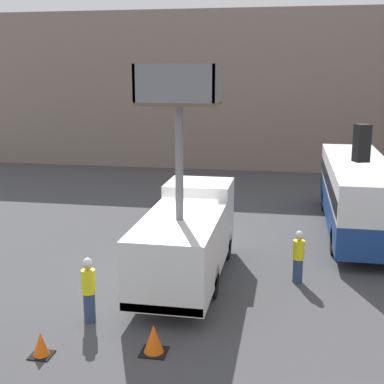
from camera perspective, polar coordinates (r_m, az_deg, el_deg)
ground_plane at (r=18.32m, az=-1.65°, el=-9.03°), size 120.00×120.00×0.00m
building_backdrop_far at (r=41.91m, az=5.66°, el=10.87°), size 44.00×10.00×10.85m
utility_truck at (r=17.49m, az=-0.52°, el=-4.42°), size 2.33×7.05×7.00m
city_bus at (r=23.96m, az=17.21°, el=0.19°), size 2.50×10.68×3.08m
road_worker_near_truck at (r=15.16m, az=-10.96°, el=-10.24°), size 0.38×0.38×1.87m
road_worker_directing at (r=17.90m, az=11.27°, el=-6.82°), size 0.38×0.38×1.76m
traffic_cone_mid_road at (r=14.04m, az=-15.82°, el=-15.44°), size 0.53×0.53×0.61m
traffic_cone_far_side at (r=13.67m, az=-4.11°, el=-15.45°), size 0.65×0.65×0.74m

